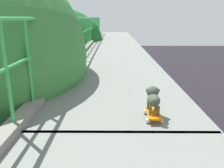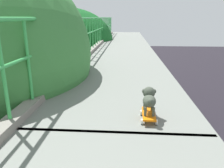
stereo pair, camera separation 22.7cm
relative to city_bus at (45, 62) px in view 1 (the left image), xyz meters
The scene contains 4 objects.
city_bus is the anchor object (origin of this frame).
roadside_tree_far 15.85m from the city_bus, 68.95° to the right, with size 5.45×5.45×8.05m.
toy_skateboard 27.04m from the city_bus, 69.34° to the right, with size 0.21×0.42×0.09m.
small_dog 27.04m from the city_bus, 69.31° to the right, with size 0.19×0.39×0.32m.
Camera 1 is at (0.92, -0.34, 7.47)m, focal length 34.85 mm.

